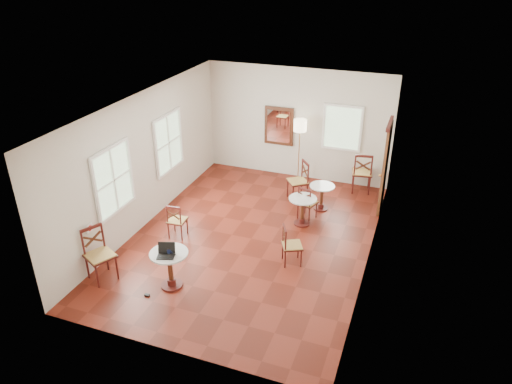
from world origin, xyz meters
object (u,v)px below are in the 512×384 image
chair_near_b (99,254)px  chair_mid_b (291,245)px  cafe_table_mid (302,208)px  chair_mid_a (307,203)px  chair_back_b (299,181)px  chair_back_a (362,172)px  chair_near_a (177,220)px  mouse (174,254)px  floor_lamp (300,130)px  navy_mug (169,252)px  water_glass (168,250)px  power_adapter (147,295)px  cafe_table_near (170,266)px  cafe_table_back (322,195)px  laptop (166,252)px

chair_near_b → chair_mid_b: bearing=-35.3°
cafe_table_mid → chair_mid_a: bearing=83.7°
chair_back_b → chair_back_a: bearing=86.3°
chair_near_b → chair_near_a: bearing=7.5°
chair_mid_b → mouse: (-1.75, -1.52, 0.34)m
floor_lamp → navy_mug: size_ratio=16.75×
cafe_table_mid → chair_mid_a: size_ratio=0.80×
chair_near_a → water_glass: 1.79m
mouse → water_glass: water_glass is taller
chair_mid_b → chair_back_b: 2.81m
floor_lamp → chair_back_a: bearing=-0.7°
chair_back_b → navy_mug: (-1.24, -4.25, 0.29)m
chair_near_b → power_adapter: size_ratio=11.81×
cafe_table_near → navy_mug: (0.03, -0.03, 0.33)m
chair_near_b → chair_back_a: size_ratio=0.98×
chair_near_a → mouse: (0.85, -1.62, 0.36)m
cafe_table_near → chair_mid_a: chair_mid_a is taller
chair_back_b → chair_near_a: bearing=-74.9°
chair_near_a → floor_lamp: floor_lamp is taller
cafe_table_back → chair_near_b: bearing=-128.8°
cafe_table_near → laptop: bearing=-91.1°
laptop → water_glass: bearing=70.0°
cafe_table_near → water_glass: 0.33m
cafe_table_near → chair_mid_b: size_ratio=0.89×
chair_back_b → laptop: 4.50m
chair_mid_a → mouse: size_ratio=9.24×
water_glass → chair_mid_a: bearing=62.7°
chair_near_a → chair_near_b: chair_near_b is taller
chair_near_b → chair_mid_a: 4.71m
cafe_table_back → navy_mug: (-1.91, -3.92, 0.40)m
chair_back_b → mouse: bearing=-52.8°
chair_back_a → floor_lamp: bearing=-10.1°
cafe_table_back → floor_lamp: size_ratio=0.36×
chair_near_a → chair_back_b: size_ratio=0.82×
chair_mid_b → mouse: size_ratio=9.35×
chair_mid_a → laptop: 3.84m
chair_near_b → chair_back_b: chair_near_b is taller
laptop → navy_mug: laptop is taller
chair_back_a → floor_lamp: size_ratio=0.62×
chair_back_a → cafe_table_mid: bearing=55.6°
cafe_table_mid → cafe_table_back: bearing=73.7°
cafe_table_back → chair_back_b: (-0.67, 0.33, 0.10)m
cafe_table_mid → cafe_table_back: cafe_table_mid is taller
chair_mid_b → chair_back_b: (-0.61, 2.74, 0.08)m
cafe_table_near → cafe_table_back: size_ratio=1.18×
chair_near_b → chair_back_a: (4.06, 5.41, 0.01)m
chair_back_a → chair_near_a: bearing=37.1°
chair_near_b → navy_mug: (1.40, 0.19, 0.26)m
navy_mug → laptop: bearing=-125.0°
chair_near_a → chair_near_b: 1.93m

